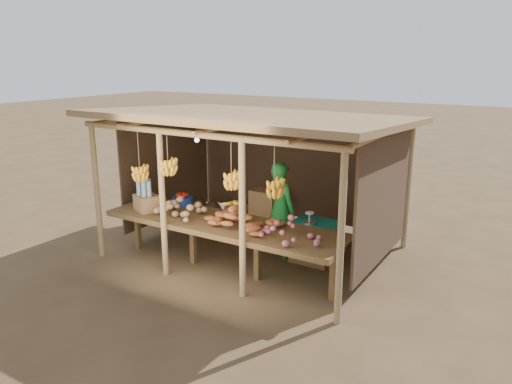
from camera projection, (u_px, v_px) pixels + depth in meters
The scene contains 13 objects.
ground at pixel (256, 251), 8.53m from camera, with size 60.00×60.00×0.00m, color brown.
stall_structure at pixel (253, 142), 7.95m from camera, with size 4.70×3.50×2.43m.
counter at pixel (223, 226), 7.55m from camera, with size 3.90×1.05×0.80m.
potato_heap at pixel (181, 205), 7.74m from camera, with size 1.00×0.60×0.37m, color #A97F57, non-canonical shape.
sweet_potato_heap at pixel (239, 216), 7.25m from camera, with size 1.11×0.67×0.36m, color #AD562C, non-canonical shape.
onion_heap at pixel (288, 229), 6.67m from camera, with size 0.92×0.55×0.36m, color #B0565C, non-canonical shape.
banana_pile at pixel (233, 209), 7.58m from camera, with size 0.57×0.34×0.35m, color yellow, non-canonical shape.
tomato_basin at pixel (183, 200), 8.44m from camera, with size 0.35×0.35×0.18m.
bottle_box at pixel (147, 199), 8.06m from camera, with size 0.50×0.46×0.51m.
vendor at pixel (280, 209), 8.18m from camera, with size 0.58×0.38×1.59m, color #1A772C.
tarp_crate at pixel (314, 240), 8.04m from camera, with size 0.74×0.65×0.86m.
carton_stack at pixel (257, 213), 9.45m from camera, with size 1.08×0.43×0.81m.
burlap_sacks at pixel (206, 210), 10.05m from camera, with size 0.74×0.39×0.52m.
Camera 1 is at (4.14, -6.80, 3.22)m, focal length 35.00 mm.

